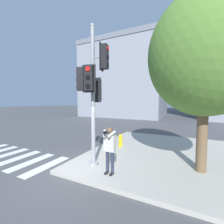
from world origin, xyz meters
TOP-DOWN VIEW (x-y plane):
  - ground_plane at (0.00, 0.00)m, footprint 160.00×160.00m
  - sidewalk_corner at (3.50, 3.50)m, footprint 8.00×8.00m
  - traffic_signal_pole at (0.68, 0.65)m, footprint 1.26×1.28m
  - person_photographer at (1.60, 0.28)m, footprint 0.50×0.53m
  - street_tree at (4.53, 1.93)m, footprint 3.94×3.94m
  - fire_hydrant at (0.69, 3.40)m, footprint 0.20×0.26m
  - building_left at (-6.57, 22.68)m, footprint 14.48×10.82m

SIDE VIEW (x-z plane):
  - ground_plane at x=0.00m, z-range 0.00..0.00m
  - sidewalk_corner at x=3.50m, z-range 0.00..0.14m
  - fire_hydrant at x=0.69m, z-range 0.13..0.85m
  - person_photographer at x=1.60m, z-range 0.31..1.97m
  - traffic_signal_pole at x=0.68m, z-range 0.58..6.14m
  - street_tree at x=4.53m, z-range 1.14..7.51m
  - building_left at x=-6.57m, z-range 0.01..13.52m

